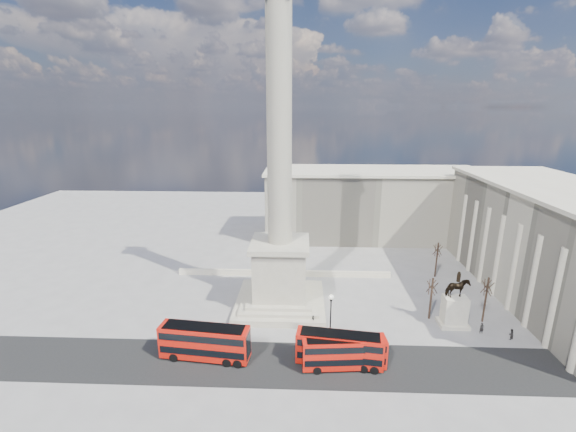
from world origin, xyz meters
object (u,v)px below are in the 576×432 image
(victorian_lamp, at_px, (331,315))
(pedestrian_crossing, at_px, (313,320))
(red_bus_c, at_px, (344,352))
(pedestrian_standing, at_px, (511,334))
(pedestrian_walking, at_px, (482,328))
(red_bus_a, at_px, (205,342))
(equestrian_statue, at_px, (455,307))
(nelsons_column, at_px, (280,228))
(red_bus_b, at_px, (340,348))

(victorian_lamp, bearing_deg, pedestrian_crossing, 116.91)
(red_bus_c, bearing_deg, pedestrian_standing, 11.55)
(pedestrian_walking, bearing_deg, red_bus_a, -166.82)
(equestrian_statue, relative_size, pedestrian_crossing, 5.43)
(pedestrian_standing, distance_m, pedestrian_crossing, 27.18)
(equestrian_statue, bearing_deg, red_bus_a, -165.02)
(red_bus_a, bearing_deg, victorian_lamp, 20.45)
(nelsons_column, height_order, pedestrian_standing, nelsons_column)
(red_bus_b, distance_m, victorian_lamp, 5.01)
(red_bus_a, relative_size, pedestrian_walking, 7.11)
(pedestrian_standing, relative_size, pedestrian_crossing, 1.01)
(red_bus_a, xyz_separation_m, red_bus_b, (16.81, -0.49, -0.14))
(nelsons_column, xyz_separation_m, red_bus_b, (8.24, -14.79, -10.66))
(pedestrian_crossing, bearing_deg, victorian_lamp, -166.72)
(red_bus_a, xyz_separation_m, equestrian_statue, (34.17, 9.14, 0.58))
(red_bus_a, bearing_deg, pedestrian_walking, 17.09)
(red_bus_c, height_order, pedestrian_walking, red_bus_c)
(red_bus_a, distance_m, equestrian_statue, 35.37)
(nelsons_column, height_order, red_bus_c, nelsons_column)
(nelsons_column, xyz_separation_m, red_bus_a, (-8.57, -14.30, -10.52))
(red_bus_a, distance_m, pedestrian_crossing, 16.12)
(red_bus_a, bearing_deg, red_bus_c, 2.62)
(red_bus_a, bearing_deg, nelsons_column, 65.29)
(equestrian_statue, xyz_separation_m, pedestrian_standing, (6.62, -3.31, -2.18))
(nelsons_column, relative_size, victorian_lamp, 6.97)
(victorian_lamp, relative_size, equestrian_statue, 0.84)
(pedestrian_crossing, bearing_deg, red_bus_a, 107.56)
(equestrian_statue, relative_size, pedestrian_walking, 5.28)
(victorian_lamp, relative_size, pedestrian_standing, 4.53)
(red_bus_c, xyz_separation_m, pedestrian_crossing, (-3.56, 9.40, -1.37))
(red_bus_c, xyz_separation_m, pedestrian_walking, (20.15, 8.27, -1.35))
(nelsons_column, height_order, equestrian_statue, nelsons_column)
(nelsons_column, height_order, red_bus_b, nelsons_column)
(red_bus_a, distance_m, red_bus_c, 17.32)
(red_bus_c, height_order, pedestrian_crossing, red_bus_c)
(red_bus_c, bearing_deg, equestrian_statue, 26.36)
(pedestrian_standing, bearing_deg, pedestrian_crossing, -31.41)
(pedestrian_standing, xyz_separation_m, pedestrian_crossing, (-27.07, 2.48, -0.01))
(nelsons_column, xyz_separation_m, pedestrian_standing, (32.22, -8.47, -12.13))
(pedestrian_crossing, bearing_deg, pedestrian_walking, -106.35)
(red_bus_a, relative_size, victorian_lamp, 1.61)
(victorian_lamp, bearing_deg, nelsons_column, 125.49)
(nelsons_column, distance_m, pedestrian_crossing, 14.48)
(red_bus_b, bearing_deg, pedestrian_standing, 22.33)
(pedestrian_walking, distance_m, pedestrian_crossing, 23.74)
(victorian_lamp, height_order, equestrian_statue, equestrian_statue)
(red_bus_a, height_order, pedestrian_crossing, red_bus_a)
(red_bus_c, distance_m, equestrian_statue, 19.76)
(nelsons_column, bearing_deg, red_bus_a, -120.94)
(pedestrian_standing, bearing_deg, nelsons_column, -40.91)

